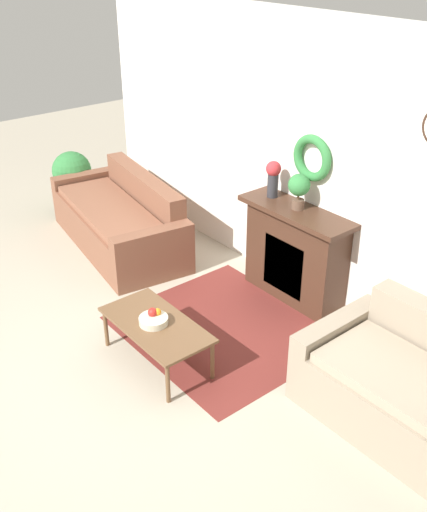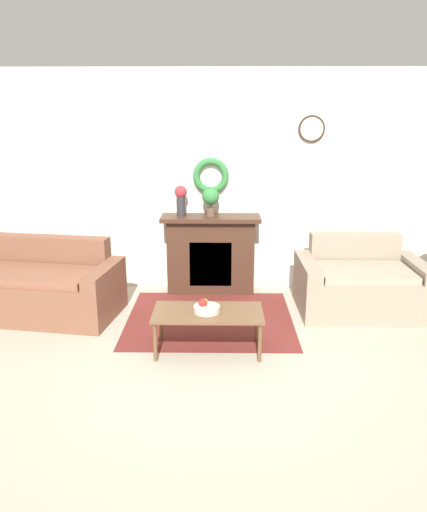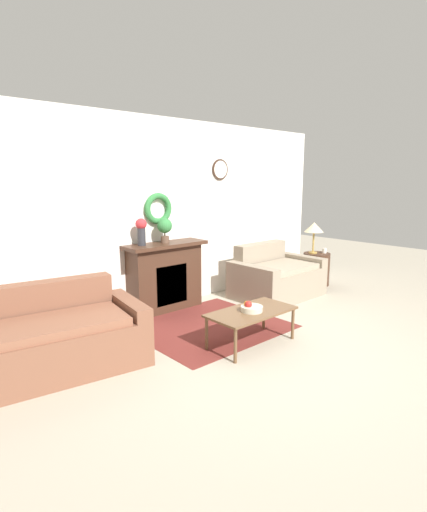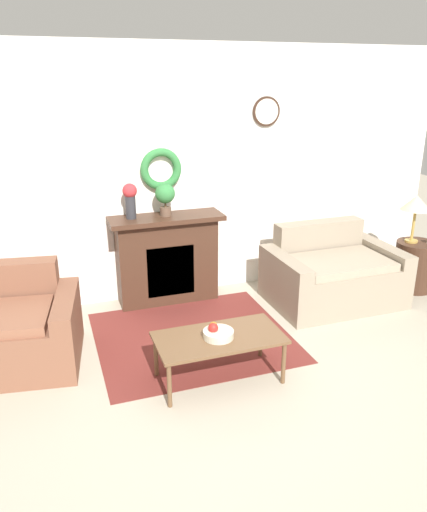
{
  "view_description": "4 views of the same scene",
  "coord_description": "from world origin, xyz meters",
  "views": [
    {
      "loc": [
        3.48,
        -1.74,
        3.29
      ],
      "look_at": [
        -0.11,
        1.17,
        0.76
      ],
      "focal_mm": 42.0,
      "sensor_mm": 36.0,
      "label": 1
    },
    {
      "loc": [
        0.1,
        -3.85,
        2.18
      ],
      "look_at": [
        0.03,
        1.11,
        0.75
      ],
      "focal_mm": 35.0,
      "sensor_mm": 36.0,
      "label": 2
    },
    {
      "loc": [
        -3.19,
        -2.43,
        1.84
      ],
      "look_at": [
        0.05,
        1.19,
        0.91
      ],
      "focal_mm": 28.0,
      "sensor_mm": 36.0,
      "label": 3
    },
    {
      "loc": [
        -1.22,
        -2.85,
        2.36
      ],
      "look_at": [
        0.24,
        1.35,
        0.75
      ],
      "focal_mm": 35.0,
      "sensor_mm": 36.0,
      "label": 4
    }
  ],
  "objects": [
    {
      "name": "fruit_bowl",
      "position": [
        -0.03,
        0.47,
        0.44
      ],
      "size": [
        0.25,
        0.25,
        0.12
      ],
      "color": "beige",
      "rests_on": "coffee_table"
    },
    {
      "name": "loveseat_right",
      "position": [
        1.68,
        1.52,
        0.31
      ],
      "size": [
        1.39,
        0.95,
        0.82
      ],
      "rotation": [
        0.0,
        0.0,
        0.01
      ],
      "color": "gray",
      "rests_on": "ground_plane"
    },
    {
      "name": "floor_rug",
      "position": [
        -0.02,
        1.23,
        0.0
      ],
      "size": [
        1.8,
        1.63,
        0.01
      ],
      "color": "maroon",
      "rests_on": "ground_plane"
    },
    {
      "name": "couch_left",
      "position": [
        -2.09,
        1.39,
        0.31
      ],
      "size": [
        2.19,
        1.2,
        0.82
      ],
      "rotation": [
        0.0,
        0.0,
        -0.15
      ],
      "color": "brown",
      "rests_on": "ground_plane"
    },
    {
      "name": "wall_back",
      "position": [
        0.0,
        2.34,
        1.35
      ],
      "size": [
        6.8,
        0.15,
        2.7
      ],
      "color": "white",
      "rests_on": "ground_plane"
    },
    {
      "name": "fireplace",
      "position": [
        -0.02,
        2.14,
        0.49
      ],
      "size": [
        1.21,
        0.41,
        0.97
      ],
      "color": "#42281C",
      "rests_on": "ground_plane"
    },
    {
      "name": "potted_plant_on_mantel",
      "position": [
        -0.02,
        2.12,
        1.19
      ],
      "size": [
        0.21,
        0.21,
        0.35
      ],
      "color": "brown",
      "rests_on": "fireplace"
    },
    {
      "name": "coffee_table",
      "position": [
        -0.02,
        0.48,
        0.36
      ],
      "size": [
        1.03,
        0.53,
        0.4
      ],
      "color": "brown",
      "rests_on": "ground_plane"
    },
    {
      "name": "vase_on_mantel_left",
      "position": [
        -0.39,
        2.14,
        1.19
      ],
      "size": [
        0.15,
        0.15,
        0.37
      ],
      "color": "#2D2D33",
      "rests_on": "fireplace"
    },
    {
      "name": "ground_plane",
      "position": [
        0.0,
        0.0,
        0.0
      ],
      "size": [
        16.0,
        16.0,
        0.0
      ],
      "primitive_type": "plane",
      "color": "#ADA38E"
    }
  ]
}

